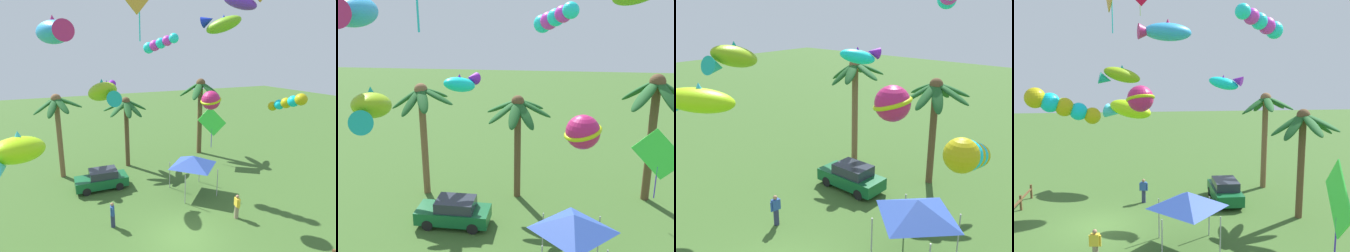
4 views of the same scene
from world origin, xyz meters
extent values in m
cylinder|color=brown|center=(-5.56, 11.40, 3.32)|extent=(0.41, 0.41, 6.63)
ellipsoid|color=#1E5623|center=(-4.59, 11.27, 6.28)|extent=(2.12, 0.87, 1.13)
ellipsoid|color=#1E5623|center=(-4.99, 12.20, 6.31)|extent=(1.69, 2.04, 1.09)
ellipsoid|color=#1E5623|center=(-5.99, 12.26, 6.26)|extent=(1.44, 2.09, 1.18)
ellipsoid|color=#1E5623|center=(-6.43, 11.29, 6.12)|extent=(1.97, 0.84, 1.44)
ellipsoid|color=#1E5623|center=(-5.89, 10.63, 6.06)|extent=(1.28, 1.92, 1.55)
ellipsoid|color=#1E5623|center=(-5.21, 10.54, 6.19)|extent=(1.31, 2.06, 1.30)
sphere|color=brown|center=(-5.56, 11.40, 6.63)|extent=(0.78, 0.78, 0.78)
cylinder|color=brown|center=(0.13, 11.56, 3.01)|extent=(0.40, 0.40, 6.02)
ellipsoid|color=#1E5623|center=(1.10, 11.64, 5.61)|extent=(2.10, 0.79, 1.26)
ellipsoid|color=#1E5623|center=(0.84, 12.28, 5.70)|extent=(1.93, 1.94, 1.09)
ellipsoid|color=#1E5623|center=(0.08, 12.48, 5.52)|extent=(0.72, 2.01, 1.42)
ellipsoid|color=#1E5623|center=(-0.81, 11.86, 5.65)|extent=(2.18, 1.23, 1.17)
ellipsoid|color=#1E5623|center=(-0.66, 11.13, 5.51)|extent=(2.01, 1.47, 1.45)
ellipsoid|color=#1E5623|center=(0.03, 10.67, 5.49)|extent=(0.82, 2.00, 1.47)
ellipsoid|color=#1E5623|center=(0.61, 10.84, 5.45)|extent=(1.56, 1.91, 1.55)
sphere|color=brown|center=(0.13, 11.56, 6.02)|extent=(0.76, 0.76, 0.76)
cube|color=#145B2D|center=(-3.00, 7.88, 0.60)|extent=(3.94, 1.80, 0.70)
cube|color=#282D38|center=(-2.85, 7.87, 1.23)|extent=(2.07, 1.55, 0.56)
cylinder|color=black|center=(-4.23, 7.13, 0.30)|extent=(0.60, 0.20, 0.60)
cylinder|color=black|center=(-4.19, 8.69, 0.30)|extent=(0.60, 0.20, 0.60)
cylinder|color=black|center=(-1.81, 7.06, 0.30)|extent=(0.60, 0.20, 0.60)
cylinder|color=black|center=(-1.77, 8.63, 0.30)|extent=(0.60, 0.20, 0.60)
cylinder|color=#2D3351|center=(-3.36, 2.55, 0.42)|extent=(0.26, 0.26, 0.84)
cube|color=#2D519E|center=(-3.36, 2.55, 1.11)|extent=(0.29, 0.41, 0.54)
sphere|color=#A37556|center=(-3.36, 2.55, 1.48)|extent=(0.21, 0.21, 0.21)
cylinder|color=#2D519E|center=(-3.40, 2.32, 1.06)|extent=(0.09, 0.09, 0.52)
cylinder|color=#2D519E|center=(-3.33, 2.78, 1.06)|extent=(0.09, 0.09, 0.52)
cylinder|color=#9E9EA3|center=(1.83, 3.28, 1.05)|extent=(0.06, 0.06, 2.10)
cylinder|color=#9E9EA3|center=(1.83, 5.88, 1.05)|extent=(0.06, 0.06, 2.10)
cylinder|color=#9E9EA3|center=(4.43, 5.88, 1.05)|extent=(0.06, 0.06, 2.10)
pyramid|color=#2D4CA8|center=(3.13, 4.58, 2.48)|extent=(2.86, 2.86, 0.75)
ellipsoid|color=#12E4DD|center=(-2.31, 7.50, 7.78)|extent=(1.88, 2.21, 1.10)
cone|color=purple|center=(-1.86, 8.22, 7.97)|extent=(0.90, 0.94, 0.73)
cone|color=purple|center=(-2.31, 7.50, 8.09)|extent=(0.53, 0.53, 0.39)
ellipsoid|color=#B3F114|center=(-7.68, 1.67, 5.74)|extent=(3.27, 3.98, 1.87)
cone|color=#3DC3E9|center=(-7.68, 1.67, 6.31)|extent=(0.93, 0.93, 0.70)
sphere|color=#BF1F61|center=(3.10, 2.45, 7.25)|extent=(1.19, 1.19, 1.19)
torus|color=#BAD112|center=(3.10, 2.45, 7.25)|extent=(1.69, 1.70, 0.50)
ellipsoid|color=#88B817|center=(-3.80, 1.33, 8.28)|extent=(1.62, 2.66, 1.42)
cone|color=#18AA9C|center=(-3.60, 0.29, 8.01)|extent=(0.90, 1.04, 0.91)
cone|color=#18AA9C|center=(-3.80, 1.33, 8.66)|extent=(0.55, 0.55, 0.48)
sphere|color=#B8AB10|center=(6.87, -1.00, 7.56)|extent=(0.69, 0.69, 0.69)
sphere|color=#0ECBE6|center=(6.80, -0.56, 7.40)|extent=(0.66, 0.66, 0.66)
sphere|color=#B8AB10|center=(6.72, -0.11, 7.23)|extent=(0.63, 0.63, 0.63)
sphere|color=#0ECBE6|center=(6.64, 0.34, 7.07)|extent=(0.61, 0.61, 0.61)
sphere|color=#B8AB10|center=(6.56, 0.78, 6.91)|extent=(0.58, 0.58, 0.58)
camera|label=1|loc=(-6.39, -12.51, 10.05)|focal=30.35mm
camera|label=2|loc=(1.91, -10.51, 11.42)|focal=42.07mm
camera|label=3|loc=(9.35, -7.36, 10.25)|focal=39.53mm
camera|label=4|loc=(19.03, 2.45, 8.34)|focal=37.91mm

